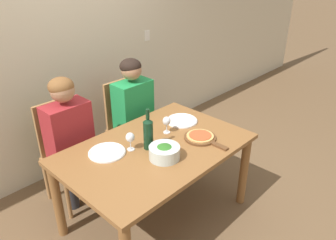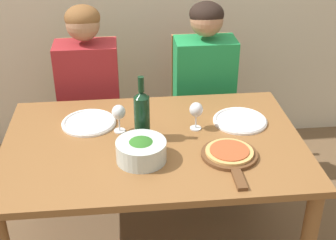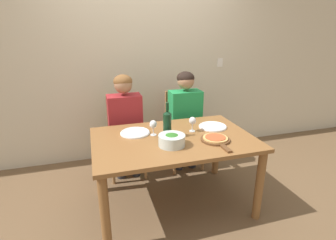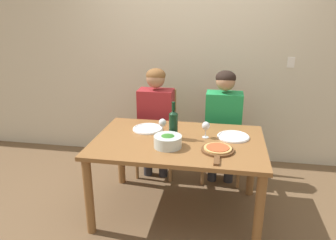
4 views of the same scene
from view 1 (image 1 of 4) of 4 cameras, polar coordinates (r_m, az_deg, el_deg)
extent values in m
plane|color=brown|center=(3.08, -1.91, -16.37)|extent=(40.00, 40.00, 0.00)
cube|color=beige|center=(3.38, -18.17, 12.61)|extent=(10.00, 0.05, 2.70)
cube|color=white|center=(4.01, -3.67, 14.46)|extent=(0.08, 0.01, 0.12)
cube|color=brown|center=(2.64, -2.14, -5.00)|extent=(1.50, 0.98, 0.04)
cylinder|color=brown|center=(3.09, 13.06, -8.68)|extent=(0.08, 0.08, 0.70)
cylinder|color=brown|center=(2.84, -18.72, -13.20)|extent=(0.08, 0.08, 0.70)
cylinder|color=brown|center=(3.51, 1.07, -3.21)|extent=(0.08, 0.08, 0.70)
cube|color=#9E7042|center=(3.12, -16.39, -6.62)|extent=(0.42, 0.42, 0.04)
cube|color=#9E7042|center=(3.14, -18.86, -1.08)|extent=(0.38, 0.03, 0.50)
cylinder|color=#9E7042|center=(3.05, -17.01, -13.03)|extent=(0.04, 0.04, 0.43)
cylinder|color=#9E7042|center=(3.19, -11.11, -10.15)|extent=(0.04, 0.04, 0.43)
cylinder|color=#9E7042|center=(3.33, -20.41, -9.83)|extent=(0.04, 0.04, 0.43)
cylinder|color=#9E7042|center=(3.46, -14.87, -7.37)|extent=(0.04, 0.04, 0.43)
cube|color=#9E7042|center=(3.47, -6.06, -1.96)|extent=(0.42, 0.42, 0.04)
cube|color=#9E7042|center=(3.49, -8.37, 2.99)|extent=(0.38, 0.03, 0.50)
cylinder|color=#9E7042|center=(3.36, -6.20, -7.62)|extent=(0.04, 0.04, 0.43)
cylinder|color=#9E7042|center=(3.57, -1.57, -5.16)|extent=(0.04, 0.04, 0.43)
cylinder|color=#9E7042|center=(3.62, -10.14, -5.19)|extent=(0.04, 0.04, 0.43)
cylinder|color=#9E7042|center=(3.82, -5.61, -3.05)|extent=(0.04, 0.04, 0.43)
cylinder|color=#28282D|center=(3.15, -16.52, -11.06)|extent=(0.10, 0.10, 0.46)
cylinder|color=#28282D|center=(3.22, -13.77, -9.75)|extent=(0.10, 0.10, 0.46)
cube|color=maroon|center=(2.96, -16.90, -2.11)|extent=(0.38, 0.22, 0.54)
cylinder|color=maroon|center=(2.77, -17.41, -7.96)|extent=(0.07, 0.31, 0.14)
cylinder|color=maroon|center=(2.94, -10.72, -4.93)|extent=(0.07, 0.31, 0.14)
sphere|color=#9E7051|center=(2.80, -17.95, 4.89)|extent=(0.20, 0.20, 0.20)
ellipsoid|color=brown|center=(2.80, -18.15, 5.60)|extent=(0.21, 0.21, 0.15)
cylinder|color=#28282D|center=(3.48, -6.15, -5.99)|extent=(0.10, 0.10, 0.46)
cylinder|color=#28282D|center=(3.58, -3.96, -4.88)|extent=(0.10, 0.10, 0.46)
cube|color=#1E8C47|center=(3.33, -6.07, 2.27)|extent=(0.38, 0.22, 0.54)
cylinder|color=#1E8C47|center=(3.11, -5.77, -2.62)|extent=(0.07, 0.31, 0.14)
cylinder|color=#1E8C47|center=(3.35, -0.62, -0.20)|extent=(0.07, 0.31, 0.14)
sphere|color=#9E7051|center=(3.19, -6.41, 8.66)|extent=(0.20, 0.20, 0.20)
ellipsoid|color=black|center=(3.18, -6.56, 9.30)|extent=(0.21, 0.21, 0.15)
cylinder|color=black|center=(2.56, -3.45, -2.67)|extent=(0.08, 0.08, 0.23)
cone|color=black|center=(2.50, -3.53, -0.06)|extent=(0.08, 0.08, 0.03)
cylinder|color=black|center=(2.47, -3.57, 1.05)|extent=(0.03, 0.03, 0.08)
cylinder|color=silver|center=(2.47, -0.63, -5.66)|extent=(0.24, 0.24, 0.10)
ellipsoid|color=#2D6B23|center=(2.46, -0.63, -5.57)|extent=(0.19, 0.19, 0.11)
cylinder|color=white|center=(2.59, -10.57, -5.59)|extent=(0.29, 0.29, 0.01)
torus|color=white|center=(2.59, -10.59, -5.48)|extent=(0.28, 0.28, 0.02)
cylinder|color=white|center=(3.02, 2.41, -0.15)|extent=(0.29, 0.29, 0.01)
torus|color=white|center=(3.01, 2.41, -0.05)|extent=(0.28, 0.28, 0.02)
cylinder|color=brown|center=(2.75, 5.60, -3.05)|extent=(0.27, 0.27, 0.02)
cube|color=brown|center=(2.65, 9.05, -4.55)|extent=(0.04, 0.14, 0.02)
cylinder|color=tan|center=(2.74, 5.61, -2.78)|extent=(0.23, 0.23, 0.01)
cylinder|color=#AD4C28|center=(2.74, 5.62, -2.64)|extent=(0.19, 0.19, 0.01)
cylinder|color=silver|center=(2.61, -6.48, -5.08)|extent=(0.06, 0.06, 0.01)
cylinder|color=silver|center=(2.59, -6.53, -4.32)|extent=(0.01, 0.01, 0.07)
ellipsoid|color=silver|center=(2.55, -6.61, -2.99)|extent=(0.07, 0.07, 0.08)
ellipsoid|color=maroon|center=(2.56, -6.60, -3.23)|extent=(0.06, 0.06, 0.03)
cylinder|color=silver|center=(2.83, -0.23, -2.14)|extent=(0.06, 0.06, 0.01)
cylinder|color=silver|center=(2.81, -0.23, -1.42)|extent=(0.01, 0.01, 0.07)
ellipsoid|color=silver|center=(2.78, -0.23, -0.16)|extent=(0.07, 0.07, 0.08)
ellipsoid|color=maroon|center=(2.78, -0.23, -0.39)|extent=(0.06, 0.06, 0.03)
camera|label=2|loc=(1.48, 58.83, 8.39)|focal=50.00mm
camera|label=3|loc=(1.09, 67.93, -13.80)|focal=28.00mm
camera|label=4|loc=(2.20, 70.66, 1.94)|focal=35.00mm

